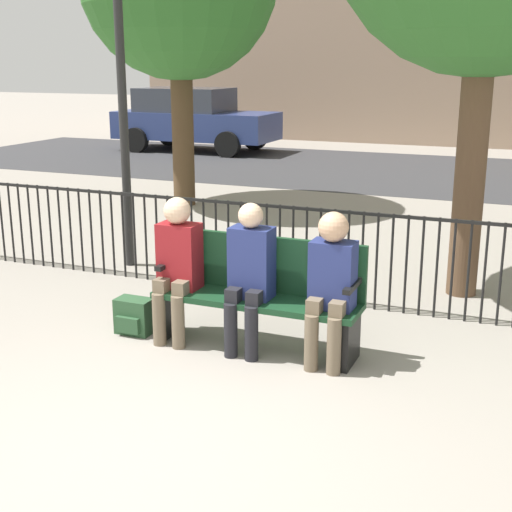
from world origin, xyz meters
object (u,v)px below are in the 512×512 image
object	(u,v)px
seated_person_0	(177,261)
lamp_post	(120,47)
seated_person_1	(249,271)
seated_person_2	(331,280)
parked_car_0	(193,118)
park_bench	(260,290)
backpack	(134,316)

from	to	relation	value
seated_person_0	lamp_post	xyz separation A→B (m)	(-1.63, 1.81, 1.75)
seated_person_1	lamp_post	xyz separation A→B (m)	(-2.29, 1.81, 1.76)
seated_person_2	lamp_post	xyz separation A→B (m)	(-2.97, 1.81, 1.76)
seated_person_1	parked_car_0	bearing A→B (deg)	119.35
seated_person_0	seated_person_2	distance (m)	1.34
seated_person_0	lamp_post	size ratio (longest dim) A/B	0.33
park_bench	seated_person_2	distance (m)	0.68
seated_person_2	parked_car_0	world-z (taller)	parked_car_0
park_bench	seated_person_1	distance (m)	0.23
seated_person_0	seated_person_1	xyz separation A→B (m)	(0.66, 0.00, -0.01)
seated_person_1	seated_person_2	bearing A→B (deg)	-0.06
seated_person_1	backpack	xyz separation A→B (m)	(-1.08, -0.03, -0.53)
parked_car_0	park_bench	bearing A→B (deg)	-60.25
park_bench	parked_car_0	world-z (taller)	parked_car_0
park_bench	parked_car_0	size ratio (longest dim) A/B	0.41
seated_person_2	backpack	world-z (taller)	seated_person_2
park_bench	parked_car_0	distance (m)	13.42
parked_car_0	seated_person_1	bearing A→B (deg)	-60.65
park_bench	seated_person_1	xyz separation A→B (m)	(-0.04, -0.13, 0.19)
parked_car_0	backpack	bearing A→B (deg)	-64.87
seated_person_1	backpack	world-z (taller)	seated_person_1
seated_person_2	lamp_post	world-z (taller)	lamp_post
park_bench	seated_person_2	size ratio (longest dim) A/B	1.42
seated_person_0	seated_person_1	bearing A→B (deg)	0.00
seated_person_0	parked_car_0	bearing A→B (deg)	116.86
seated_person_0	parked_car_0	xyz separation A→B (m)	(-5.96, 11.78, 0.15)
backpack	lamp_post	xyz separation A→B (m)	(-1.21, 1.84, 2.29)
seated_person_0	backpack	xyz separation A→B (m)	(-0.43, -0.03, -0.54)
seated_person_1	parked_car_0	world-z (taller)	parked_car_0
seated_person_1	seated_person_0	bearing A→B (deg)	-180.00
seated_person_0	lamp_post	distance (m)	3.00
seated_person_2	backpack	distance (m)	1.84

